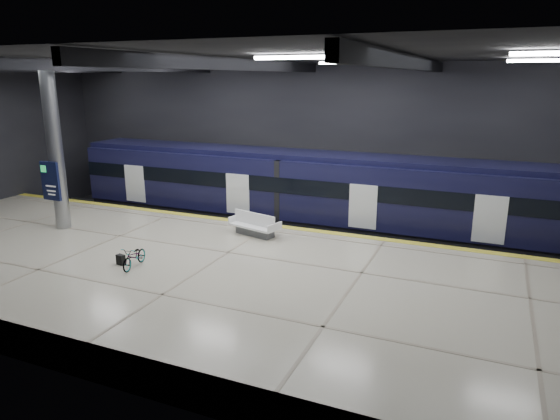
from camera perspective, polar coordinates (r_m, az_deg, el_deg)
The scene contains 10 objects.
ground at distance 19.69m, azimuth -4.44°, elevation -6.94°, with size 30.00×30.00×0.00m, color black.
room_shell at distance 18.34m, azimuth -4.80°, elevation 9.88°, with size 30.10×16.10×8.05m.
platform at distance 17.47m, azimuth -8.30°, elevation -8.03°, with size 30.00×11.00×1.10m, color beige.
safety_strip at distance 21.65m, azimuth -1.13°, elevation -1.74°, with size 30.00×0.40×0.01m, color gold.
rails at distance 24.37m, azimuth 1.55°, elevation -2.34°, with size 30.00×1.52×0.16m.
train at distance 23.07m, azimuth 7.41°, elevation 1.63°, with size 29.40×2.84×3.79m.
bench at distance 20.26m, azimuth -2.91°, elevation -1.99°, with size 2.28×1.39×0.94m.
bicycle at distance 17.57m, azimuth -16.30°, elevation -5.13°, with size 0.50×1.42×0.75m, color #99999E.
pannier_bag at distance 18.01m, azimuth -17.74°, elevation -5.42°, with size 0.30×0.18×0.35m, color black.
info_column at distance 22.61m, azimuth -24.36°, elevation 6.36°, with size 0.90×0.78×6.90m.
Camera 1 is at (8.58, -16.13, 7.33)m, focal length 32.00 mm.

